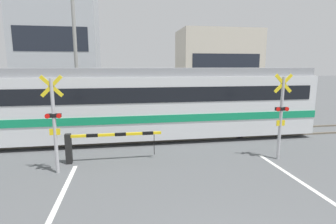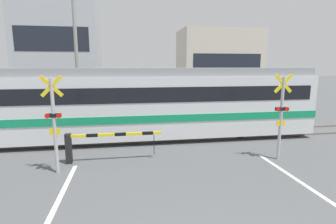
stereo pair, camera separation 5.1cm
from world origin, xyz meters
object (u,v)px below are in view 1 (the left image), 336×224
(commuter_train, at_px, (120,102))
(crossing_barrier_far, at_px, (200,110))
(crossing_barrier_near, at_px, (93,142))
(crossing_signal_right, at_px, (281,113))
(pedestrian, at_px, (132,99))
(crossing_signal_left, at_px, (54,120))

(commuter_train, xyz_separation_m, crossing_barrier_far, (4.72, 2.94, -1.02))
(crossing_barrier_near, bearing_deg, crossing_signal_right, -6.86)
(crossing_barrier_near, xyz_separation_m, crossing_barrier_far, (5.66, 5.78, 0.00))
(commuter_train, xyz_separation_m, pedestrian, (0.74, 6.82, -0.73))
(commuter_train, distance_m, crossing_signal_right, 6.79)
(crossing_barrier_near, distance_m, crossing_signal_left, 1.62)
(crossing_barrier_near, height_order, crossing_barrier_far, same)
(commuter_train, height_order, crossing_barrier_far, commuter_train)
(crossing_barrier_near, bearing_deg, crossing_barrier_far, 45.57)
(pedestrian, bearing_deg, crossing_signal_right, -64.49)
(pedestrian, bearing_deg, crossing_barrier_far, -44.32)
(commuter_train, xyz_separation_m, crossing_barrier_near, (-0.95, -2.84, -1.02))
(crossing_barrier_near, bearing_deg, crossing_signal_left, -141.69)
(crossing_barrier_far, relative_size, crossing_signal_left, 1.08)
(crossing_barrier_far, bearing_deg, crossing_barrier_near, -134.43)
(crossing_signal_right, relative_size, pedestrian, 1.75)
(crossing_barrier_near, bearing_deg, commuter_train, 71.54)
(commuter_train, height_order, crossing_barrier_near, commuter_train)
(commuter_train, distance_m, crossing_barrier_near, 3.16)
(commuter_train, distance_m, pedestrian, 6.90)
(crossing_signal_left, bearing_deg, commuter_train, 61.66)
(crossing_barrier_far, xyz_separation_m, crossing_signal_left, (-6.68, -6.58, 0.98))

